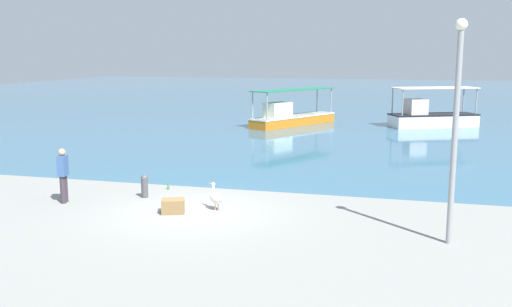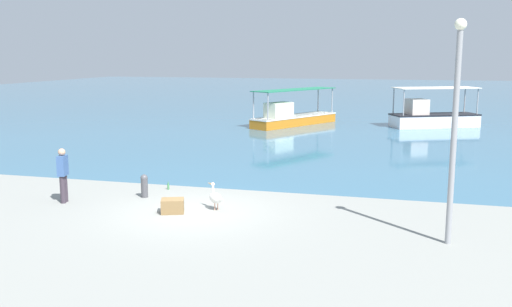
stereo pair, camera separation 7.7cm
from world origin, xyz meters
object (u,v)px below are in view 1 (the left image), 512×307
fishing_boat_center (291,116)px  cargo_crate (173,206)px  fishing_boat_far_right (431,117)px  fisherman_standing (63,174)px  lamp_post (456,119)px  glass_bottle (168,186)px  pelican (216,197)px  mooring_bollard (145,185)px

fishing_boat_center → cargo_crate: (0.83, -21.13, -0.39)m
fishing_boat_far_right → cargo_crate: 24.00m
fishing_boat_far_right → fishing_boat_center: bearing=-170.0°
fisherman_standing → cargo_crate: bearing=-3.3°
lamp_post → fisherman_standing: lamp_post is taller
cargo_crate → glass_bottle: bearing=116.2°
fishing_boat_far_right → lamp_post: lamp_post is taller
fisherman_standing → glass_bottle: 3.50m
pelican → mooring_bollard: pelican is taller
pelican → fisherman_standing: (-4.80, -0.41, 0.53)m
lamp_post → fisherman_standing: bearing=174.9°
fishing_boat_center → pelican: 20.61m
fishing_boat_center → mooring_bollard: bearing=-92.2°
fishing_boat_far_right → pelican: fishing_boat_far_right is taller
fishing_boat_far_right → fisherman_standing: fishing_boat_far_right is taller
pelican → glass_bottle: (-2.39, 2.01, -0.27)m
fishing_boat_center → lamp_post: size_ratio=1.28×
cargo_crate → lamp_post: bearing=-5.9°
fisherman_standing → fishing_boat_center: bearing=82.2°
cargo_crate → fisherman_standing: bearing=176.7°
fisherman_standing → cargo_crate: size_ratio=2.61×
lamp_post → fisherman_standing: 11.46m
fisherman_standing → glass_bottle: bearing=45.1°
pelican → fisherman_standing: 4.84m
pelican → fishing_boat_far_right: bearing=72.9°
fishing_boat_far_right → glass_bottle: bearing=-114.6°
fisherman_standing → glass_bottle: (2.41, 2.41, -0.80)m
fishing_boat_far_right → cargo_crate: bearing=-109.2°
mooring_bollard → glass_bottle: bearing=75.8°
lamp_post → cargo_crate: (-7.52, 0.78, -2.81)m
fishing_boat_center → fisherman_standing: bearing=-97.8°
fishing_boat_center → lamp_post: bearing=-69.2°
fishing_boat_center → fisherman_standing: (-2.87, -20.92, 0.31)m
fishing_boat_far_right → fisherman_standing: bearing=-117.3°
pelican → cargo_crate: bearing=-150.5°
fishing_boat_center → lamp_post: 23.58m
fisherman_standing → mooring_bollard: bearing=30.3°
fishing_boat_center → glass_bottle: bearing=-91.4°
mooring_bollard → fishing_boat_far_right: bearing=66.0°
lamp_post → glass_bottle: bearing=158.8°
fishing_boat_center → glass_bottle: 18.52m
mooring_bollard → pelican: bearing=-17.0°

